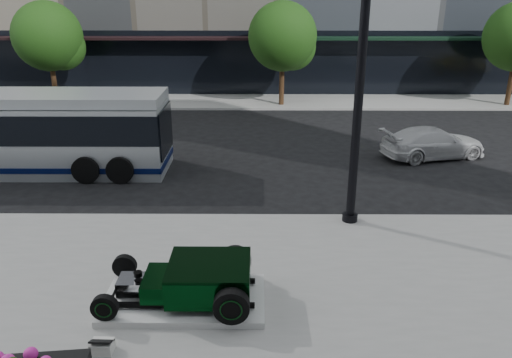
{
  "coord_description": "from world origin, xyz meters",
  "views": [
    {
      "loc": [
        -0.28,
        -15.47,
        6.41
      ],
      "look_at": [
        -0.37,
        -1.9,
        1.2
      ],
      "focal_mm": 35.0,
      "sensor_mm": 36.0,
      "label": 1
    }
  ],
  "objects_px": {
    "hot_rod": "(199,279)",
    "white_sedan": "(433,143)",
    "lamppost": "(359,93)",
    "transit_bus": "(2,132)"
  },
  "relations": [
    {
      "from": "transit_bus",
      "to": "white_sedan",
      "type": "bearing_deg",
      "value": 5.68
    },
    {
      "from": "lamppost",
      "to": "white_sedan",
      "type": "height_order",
      "value": "lamppost"
    },
    {
      "from": "hot_rod",
      "to": "white_sedan",
      "type": "relative_size",
      "value": 0.76
    },
    {
      "from": "hot_rod",
      "to": "white_sedan",
      "type": "bearing_deg",
      "value": 51.14
    },
    {
      "from": "hot_rod",
      "to": "lamppost",
      "type": "bearing_deg",
      "value": 46.34
    },
    {
      "from": "white_sedan",
      "to": "transit_bus",
      "type": "bearing_deg",
      "value": 81.23
    },
    {
      "from": "transit_bus",
      "to": "lamppost",
      "type": "bearing_deg",
      "value": -20.61
    },
    {
      "from": "hot_rod",
      "to": "lamppost",
      "type": "relative_size",
      "value": 0.4
    },
    {
      "from": "transit_bus",
      "to": "hot_rod",
      "type": "bearing_deg",
      "value": -46.43
    },
    {
      "from": "lamppost",
      "to": "transit_bus",
      "type": "distance_m",
      "value": 13.09
    }
  ]
}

